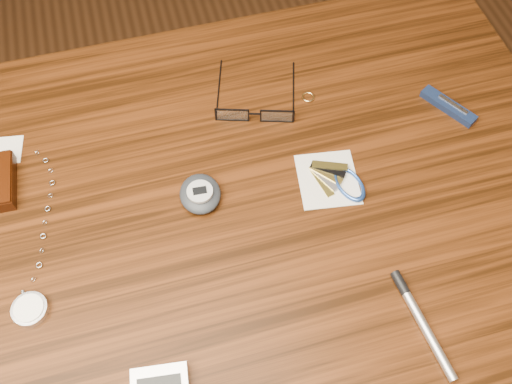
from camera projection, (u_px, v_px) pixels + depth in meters
ground at (243, 357)px, 1.41m from camera, size 3.80×3.80×0.00m
desk at (234, 241)px, 0.85m from camera, size 1.00×0.70×0.75m
eyeglasses at (255, 112)px, 0.83m from camera, size 0.15×0.15×0.03m
gold_ring at (308, 97)px, 0.86m from camera, size 0.02×0.02×0.00m
pocket_watch at (31, 304)px, 0.69m from camera, size 0.07×0.26×0.01m
pedometer at (200, 194)px, 0.76m from camera, size 0.06×0.07×0.03m
notepad_keys at (338, 181)px, 0.78m from camera, size 0.10×0.10×0.01m
pocket_knife at (448, 106)px, 0.85m from camera, size 0.06×0.09×0.01m
silver_pen at (418, 315)px, 0.68m from camera, size 0.03×0.14×0.01m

